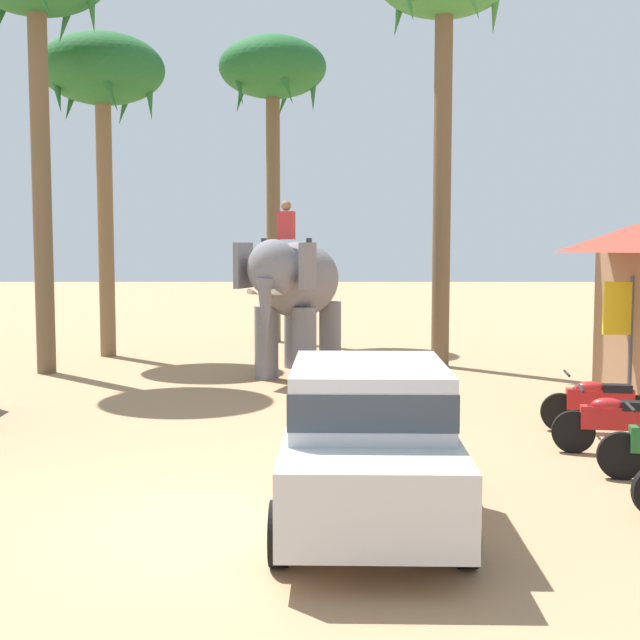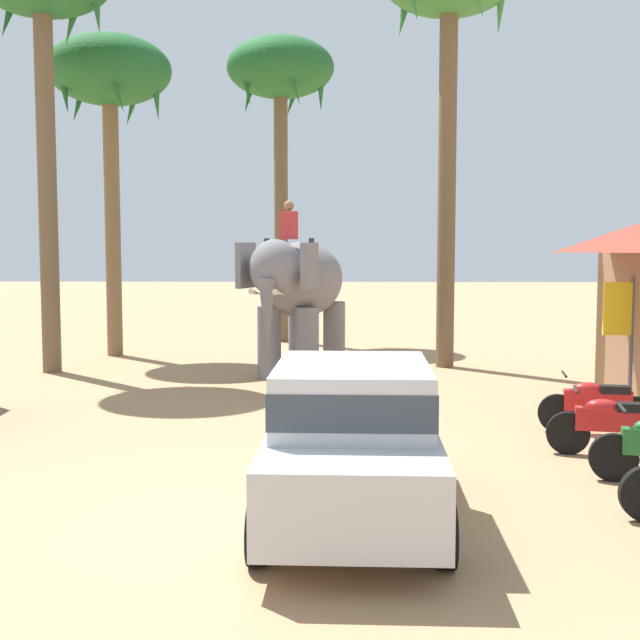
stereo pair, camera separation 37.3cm
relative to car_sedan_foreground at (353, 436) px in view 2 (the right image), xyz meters
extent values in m
plane|color=tan|center=(-1.29, -0.12, -0.93)|extent=(120.00, 120.00, 0.00)
cube|color=#B7BABF|center=(0.00, 0.04, -0.25)|extent=(1.79, 4.14, 0.76)
cube|color=#B7BABF|center=(0.00, -0.06, 0.45)|extent=(1.61, 2.13, 0.64)
cube|color=#2D3842|center=(0.00, -0.06, 0.45)|extent=(1.63, 2.15, 0.35)
cylinder|color=black|center=(-0.82, 1.33, -0.63)|extent=(0.19, 0.60, 0.60)
cylinder|color=black|center=(0.88, 1.29, -0.63)|extent=(0.19, 0.60, 0.60)
cylinder|color=black|center=(-0.88, -1.21, -0.63)|extent=(0.19, 0.60, 0.60)
cylinder|color=black|center=(0.82, -1.25, -0.63)|extent=(0.19, 0.60, 0.60)
ellipsoid|color=slate|center=(-0.97, 10.41, 1.22)|extent=(2.48, 3.44, 1.70)
cylinder|color=slate|center=(-0.84, 9.39, -0.13)|extent=(0.52, 0.52, 1.60)
cylinder|color=slate|center=(-1.68, 9.66, -0.13)|extent=(0.52, 0.52, 1.60)
cylinder|color=slate|center=(-0.27, 11.15, -0.13)|extent=(0.52, 0.52, 1.60)
cylinder|color=slate|center=(-1.11, 11.43, -0.13)|extent=(0.52, 0.52, 1.60)
ellipsoid|color=slate|center=(-1.48, 8.86, 1.52)|extent=(1.36, 1.29, 1.20)
cube|color=slate|center=(-0.76, 8.73, 1.57)|extent=(0.36, 0.80, 0.96)
cube|color=slate|center=(-2.13, 9.18, 1.57)|extent=(0.36, 0.80, 0.96)
cone|color=slate|center=(-1.62, 8.43, 0.52)|extent=(0.45, 0.45, 1.60)
cone|color=beige|center=(-1.35, 8.40, 1.02)|extent=(0.29, 0.57, 0.21)
cone|color=beige|center=(-1.85, 8.56, 1.02)|extent=(0.29, 0.57, 0.21)
cube|color=red|center=(-1.24, 9.60, 2.42)|extent=(0.40, 0.33, 0.60)
sphere|color=#8E6647|center=(-1.24, 9.60, 2.84)|extent=(0.22, 0.22, 0.22)
cylinder|color=#333338|center=(-0.74, 9.43, 1.87)|extent=(0.12, 0.12, 0.55)
cylinder|color=#333338|center=(-1.73, 9.76, 1.87)|extent=(0.12, 0.12, 0.55)
cylinder|color=black|center=(3.26, 1.64, -0.63)|extent=(0.61, 0.20, 0.60)
cylinder|color=black|center=(3.34, 1.63, -0.01)|extent=(0.13, 0.55, 0.04)
cylinder|color=black|center=(3.06, 3.01, -0.63)|extent=(0.61, 0.22, 0.60)
cube|color=red|center=(3.65, 2.89, -0.41)|extent=(1.04, 0.40, 0.32)
ellipsoid|color=red|center=(3.50, 2.92, -0.23)|extent=(0.48, 0.32, 0.20)
cube|color=black|center=(3.89, 2.84, -0.23)|extent=(0.47, 0.30, 0.12)
cylinder|color=black|center=(3.15, 2.99, -0.01)|extent=(0.15, 0.55, 0.04)
cylinder|color=black|center=(3.27, 4.43, -0.63)|extent=(0.61, 0.19, 0.60)
cylinder|color=black|center=(4.46, 4.25, -0.63)|extent=(0.61, 0.19, 0.60)
cube|color=red|center=(3.87, 4.34, -0.41)|extent=(1.04, 0.35, 0.32)
ellipsoid|color=red|center=(3.72, 4.36, -0.23)|extent=(0.47, 0.30, 0.20)
cube|color=black|center=(4.11, 4.30, -0.23)|extent=(0.47, 0.28, 0.12)
cylinder|color=black|center=(3.36, 4.42, -0.01)|extent=(0.12, 0.55, 0.04)
cylinder|color=brown|center=(-1.92, 16.99, 3.08)|extent=(0.42, 0.42, 8.01)
ellipsoid|color=#1E5B28|center=(-1.92, 16.99, 7.28)|extent=(3.20, 3.20, 1.80)
cone|color=#1E5B28|center=(-0.72, 16.99, 6.78)|extent=(0.40, 0.92, 1.64)
cone|color=#1E5B28|center=(-1.55, 18.13, 6.78)|extent=(0.91, 0.57, 1.67)
cone|color=#1E5B28|center=(-2.89, 17.69, 6.78)|extent=(0.73, 0.83, 1.69)
cone|color=#1E5B28|center=(-2.89, 16.28, 6.78)|extent=(0.73, 0.83, 1.69)
cone|color=#1E5B28|center=(-1.55, 15.85, 6.78)|extent=(0.91, 0.57, 1.67)
cylinder|color=brown|center=(2.40, 11.63, 3.56)|extent=(0.43, 0.43, 8.97)
cone|color=#337A38|center=(2.77, 12.77, 7.74)|extent=(0.91, 0.57, 1.67)
cone|color=#337A38|center=(1.43, 12.33, 7.74)|extent=(0.73, 0.83, 1.69)
cylinder|color=brown|center=(-6.79, 10.54, 3.44)|extent=(0.42, 0.42, 8.73)
cone|color=#1E5B28|center=(-6.42, 11.68, 7.50)|extent=(0.91, 0.57, 1.67)
cone|color=#1E5B28|center=(-7.76, 11.24, 7.50)|extent=(0.73, 0.83, 1.69)
cylinder|color=brown|center=(-6.12, 13.54, 2.70)|extent=(0.41, 0.41, 7.26)
ellipsoid|color=#1E5B28|center=(-6.12, 13.54, 6.53)|extent=(3.20, 3.20, 1.80)
cone|color=#1E5B28|center=(-4.92, 13.54, 6.03)|extent=(0.40, 0.92, 1.64)
cone|color=#1E5B28|center=(-5.75, 14.68, 6.03)|extent=(0.91, 0.57, 1.67)
cone|color=#1E5B28|center=(-7.09, 14.24, 6.03)|extent=(0.73, 0.83, 1.69)
cone|color=#1E5B28|center=(-7.09, 12.83, 6.03)|extent=(0.73, 0.83, 1.69)
cone|color=#1E5B28|center=(-5.75, 12.40, 6.03)|extent=(0.91, 0.57, 1.67)
cylinder|color=#4C4C51|center=(4.83, 5.68, 0.27)|extent=(0.10, 0.10, 2.40)
cube|color=yellow|center=(4.83, 5.68, 0.92)|extent=(1.00, 0.08, 0.90)
camera|label=1|loc=(-0.51, -8.73, 1.98)|focal=47.55mm
camera|label=2|loc=(-0.14, -8.72, 1.98)|focal=47.55mm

